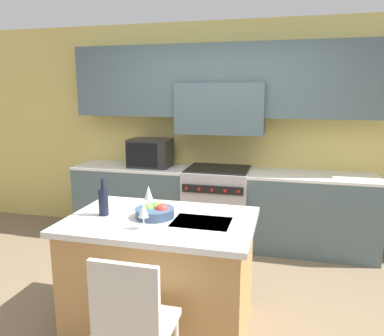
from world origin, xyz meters
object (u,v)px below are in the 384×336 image
(fruit_bowl, at_px, (155,212))
(wine_bottle, at_px, (103,201))
(wine_glass_near, at_px, (143,210))
(island_chair, at_px, (133,322))
(wine_glass_far, at_px, (149,193))
(range_stove, at_px, (217,206))
(microwave, at_px, (150,153))

(fruit_bowl, bearing_deg, wine_bottle, -172.57)
(wine_glass_near, xyz_separation_m, fruit_bowl, (-0.01, 0.26, -0.09))
(island_chair, xyz_separation_m, wine_glass_far, (-0.28, 1.00, 0.47))
(range_stove, height_order, microwave, microwave)
(island_chair, bearing_deg, range_stove, 89.87)
(microwave, xyz_separation_m, wine_glass_near, (0.71, -2.04, -0.06))
(island_chair, distance_m, wine_glass_far, 1.14)
(range_stove, bearing_deg, microwave, 178.78)
(wine_bottle, distance_m, wine_glass_far, 0.37)
(wine_glass_near, bearing_deg, fruit_bowl, 91.47)
(island_chair, bearing_deg, wine_glass_near, 104.77)
(island_chair, height_order, fruit_bowl, fruit_bowl)
(range_stove, xyz_separation_m, wine_bottle, (-0.57, -1.82, 0.54))
(wine_bottle, xyz_separation_m, wine_glass_far, (0.29, 0.22, 0.03))
(wine_glass_near, relative_size, wine_glass_far, 1.00)
(wine_bottle, bearing_deg, fruit_bowl, 7.43)
(range_stove, distance_m, fruit_bowl, 1.83)
(fruit_bowl, bearing_deg, wine_glass_near, -88.53)
(range_stove, bearing_deg, fruit_bowl, -95.35)
(range_stove, xyz_separation_m, microwave, (-0.87, 0.02, 0.62))
(wine_glass_near, bearing_deg, range_stove, 85.51)
(range_stove, distance_m, wine_bottle, 1.98)
(range_stove, relative_size, wine_glass_near, 4.68)
(range_stove, height_order, wine_glass_near, wine_glass_near)
(wine_glass_near, bearing_deg, microwave, 109.28)
(island_chair, relative_size, wine_glass_near, 4.82)
(island_chair, xyz_separation_m, wine_glass_near, (-0.15, 0.58, 0.47))
(island_chair, distance_m, wine_bottle, 1.06)
(island_chair, height_order, wine_glass_far, wine_glass_far)
(wine_bottle, relative_size, fruit_bowl, 0.98)
(microwave, bearing_deg, wine_glass_near, -70.72)
(wine_glass_far, bearing_deg, microwave, 110.07)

